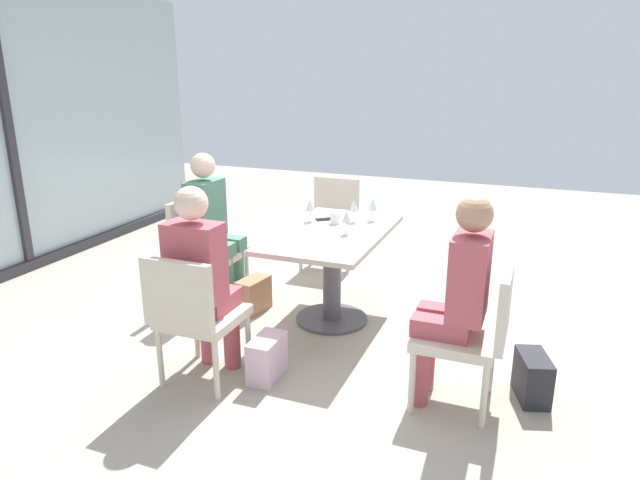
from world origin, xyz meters
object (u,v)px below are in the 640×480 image
at_px(chair_near_window, 203,244).
at_px(wine_glass_2, 347,217).
at_px(dining_table_main, 332,256).
at_px(wine_glass_1, 373,205).
at_px(chair_far_left, 194,312).
at_px(chair_far_right, 331,218).
at_px(chair_front_left, 474,328).
at_px(person_near_window, 212,222).
at_px(cell_phone_on_table, 325,219).
at_px(handbag_2, 267,358).
at_px(handbag_0, 532,377).
at_px(handbag_1, 254,295).
at_px(person_front_left, 457,292).
at_px(wine_glass_3, 354,206).
at_px(coffee_cup, 335,218).
at_px(person_far_left, 202,274).
at_px(wine_glass_0, 310,205).

height_order(chair_near_window, wine_glass_2, wine_glass_2).
distance_m(dining_table_main, wine_glass_1, 0.56).
height_order(chair_far_left, chair_far_right, same).
bearing_deg(chair_front_left, person_near_window, 70.01).
xyz_separation_m(chair_near_window, chair_far_left, (-1.19, -0.70, 0.00)).
distance_m(wine_glass_2, cell_phone_on_table, 0.46).
distance_m(person_near_window, cell_phone_on_table, 0.92).
bearing_deg(chair_near_window, handbag_2, -131.97).
distance_m(handbag_0, handbag_2, 1.63).
bearing_deg(cell_phone_on_table, handbag_1, 87.53).
relative_size(person_front_left, wine_glass_3, 6.81).
bearing_deg(coffee_cup, chair_front_left, -130.00).
xyz_separation_m(person_near_window, person_far_left, (-1.08, -0.59, 0.00)).
xyz_separation_m(dining_table_main, handbag_1, (-0.07, 0.65, -0.40)).
distance_m(chair_front_left, cell_phone_on_table, 1.74).
relative_size(chair_near_window, wine_glass_3, 4.70).
xyz_separation_m(wine_glass_1, coffee_cup, (-0.19, 0.25, -0.09)).
relative_size(person_far_left, wine_glass_2, 6.81).
xyz_separation_m(wine_glass_2, handbag_2, (-0.93, 0.21, -0.72)).
height_order(chair_near_window, person_near_window, person_near_window).
bearing_deg(chair_near_window, coffee_cup, -78.90).
bearing_deg(handbag_0, person_near_window, 59.31).
bearing_deg(wine_glass_0, cell_phone_on_table, -46.00).
relative_size(person_near_window, wine_glass_0, 6.81).
height_order(coffee_cup, cell_phone_on_table, coffee_cup).
height_order(chair_far_left, wine_glass_3, wine_glass_3).
xyz_separation_m(person_front_left, person_far_left, (-0.28, 1.50, 0.00)).
height_order(person_near_window, handbag_2, person_near_window).
distance_m(chair_far_right, handbag_2, 2.22).
bearing_deg(wine_glass_2, wine_glass_1, -9.09).
relative_size(chair_far_right, wine_glass_2, 4.70).
bearing_deg(wine_glass_1, chair_far_right, 39.49).
relative_size(person_near_window, handbag_1, 4.20).
height_order(person_front_left, handbag_0, person_front_left).
xyz_separation_m(chair_front_left, wine_glass_2, (0.77, 1.03, 0.37)).
xyz_separation_m(wine_glass_2, cell_phone_on_table, (0.33, 0.30, -0.13)).
bearing_deg(handbag_2, dining_table_main, -5.97).
height_order(person_near_window, wine_glass_0, person_near_window).
bearing_deg(wine_glass_2, cell_phone_on_table, 42.43).
relative_size(wine_glass_1, wine_glass_3, 1.00).
relative_size(chair_front_left, cell_phone_on_table, 6.04).
relative_size(chair_far_left, handbag_2, 2.90).
relative_size(wine_glass_2, handbag_0, 0.62).
relative_size(handbag_0, handbag_1, 1.00).
relative_size(dining_table_main, chair_far_left, 1.53).
distance_m(wine_glass_1, handbag_1, 1.21).
bearing_deg(wine_glass_0, person_near_window, 104.89).
xyz_separation_m(wine_glass_0, wine_glass_1, (0.20, -0.46, 0.00)).
relative_size(dining_table_main, chair_front_left, 1.53).
xyz_separation_m(chair_far_left, cell_phone_on_table, (1.49, -0.28, 0.24)).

